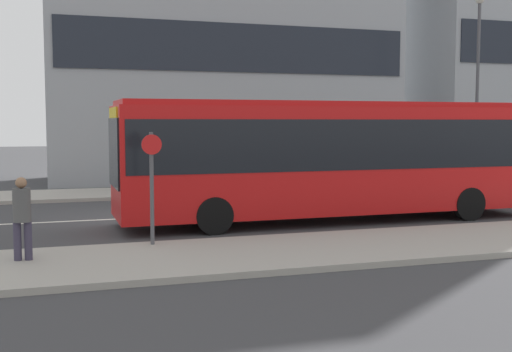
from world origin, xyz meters
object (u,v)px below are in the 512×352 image
Objects in this scene: parked_car_0 at (469,176)px; pedestrian_near_stop at (22,213)px; bus_stop_sign at (152,179)px; street_lamp at (478,72)px; city_bus at (332,153)px.

parked_car_0 is 2.84× the size of pedestrian_near_stop.
bus_stop_sign is at bearing 21.47° from pedestrian_near_stop.
street_lamp reaches higher than parked_car_0.
parked_car_0 is (8.82, 5.63, -1.35)m from city_bus.
city_bus reaches higher than bus_stop_sign.
parked_car_0 is at bearing -132.06° from street_lamp.
parked_car_0 is at bearing 30.66° from city_bus.
city_bus is 10.55m from parked_car_0.
pedestrian_near_stop is at bearing -151.78° from parked_car_0.
street_lamp is (18.60, 10.88, 3.97)m from pedestrian_near_stop.
bus_stop_sign is (2.67, 0.83, 0.53)m from pedestrian_near_stop.
pedestrian_near_stop is 21.91m from street_lamp.
city_bus is 7.49× the size of pedestrian_near_stop.
city_bus is 8.99m from pedestrian_near_stop.
parked_car_0 is 16.63m from bus_stop_sign.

